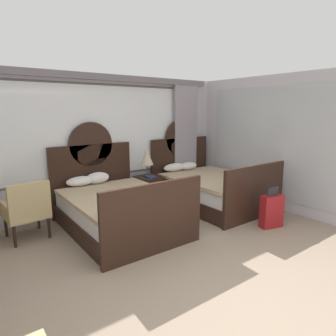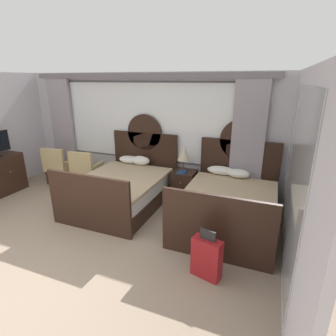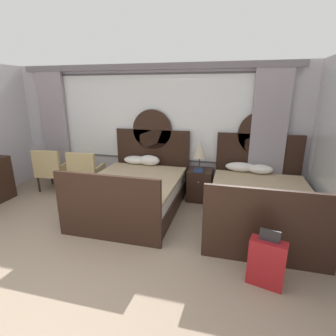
{
  "view_description": "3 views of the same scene",
  "coord_description": "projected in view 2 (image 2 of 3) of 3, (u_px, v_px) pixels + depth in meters",
  "views": [
    {
      "loc": [
        -2.11,
        -1.8,
        2.01
      ],
      "look_at": [
        0.82,
        2.17,
        1.03
      ],
      "focal_mm": 31.4,
      "sensor_mm": 36.0,
      "label": 1
    },
    {
      "loc": [
        2.83,
        -1.93,
        2.55
      ],
      "look_at": [
        1.08,
        2.46,
        0.97
      ],
      "focal_mm": 28.49,
      "sensor_mm": 36.0,
      "label": 2
    },
    {
      "loc": [
        1.75,
        -1.69,
        2.18
      ],
      "look_at": [
        0.68,
        2.45,
        0.88
      ],
      "focal_mm": 27.77,
      "sensor_mm": 36.0,
      "label": 3
    }
  ],
  "objects": [
    {
      "name": "nightstand_between_beds",
      "position": [
        184.0,
        185.0,
        5.91
      ],
      "size": [
        0.48,
        0.51,
        0.64
      ],
      "color": "black",
      "rests_on": "ground_plane"
    },
    {
      "name": "table_lamp_on_nightstand",
      "position": [
        184.0,
        153.0,
        5.69
      ],
      "size": [
        0.27,
        0.27,
        0.6
      ],
      "color": "brown",
      "rests_on": "nightstand_between_beds"
    },
    {
      "name": "ground_plane",
      "position": [
        23.0,
        283.0,
        3.51
      ],
      "size": [
        24.0,
        24.0,
        0.0
      ],
      "primitive_type": "plane",
      "color": "gray"
    },
    {
      "name": "wall_back_window",
      "position": [
        145.0,
        129.0,
        6.3
      ],
      "size": [
        6.33,
        0.22,
        2.7
      ],
      "color": "silver",
      "rests_on": "ground_plane"
    },
    {
      "name": "bed_near_window",
      "position": [
        124.0,
        188.0,
        5.63
      ],
      "size": [
        1.64,
        2.24,
        1.79
      ],
      "color": "black",
      "rests_on": "ground_plane"
    },
    {
      "name": "armchair_by_window_centre",
      "position": [
        58.0,
        164.0,
        6.74
      ],
      "size": [
        0.66,
        0.66,
        0.94
      ],
      "color": "tan",
      "rests_on": "ground_plane"
    },
    {
      "name": "book_on_nightstand",
      "position": [
        182.0,
        172.0,
        5.72
      ],
      "size": [
        0.18,
        0.26,
        0.03
      ],
      "color": "navy",
      "rests_on": "nightstand_between_beds"
    },
    {
      "name": "wall_right_mirror",
      "position": [
        298.0,
        180.0,
        3.34
      ],
      "size": [
        0.08,
        4.29,
        2.7
      ],
      "color": "silver",
      "rests_on": "ground_plane"
    },
    {
      "name": "suitcase_on_floor",
      "position": [
        207.0,
        258.0,
        3.54
      ],
      "size": [
        0.43,
        0.26,
        0.71
      ],
      "color": "maroon",
      "rests_on": "ground_plane"
    },
    {
      "name": "bed_near_mirror",
      "position": [
        229.0,
        205.0,
        4.85
      ],
      "size": [
        1.64,
        2.24,
        1.79
      ],
      "color": "black",
      "rests_on": "ground_plane"
    },
    {
      "name": "armchair_by_window_left",
      "position": [
        85.0,
        168.0,
        6.44
      ],
      "size": [
        0.65,
        0.65,
        0.94
      ],
      "color": "tan",
      "rests_on": "ground_plane"
    }
  ]
}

